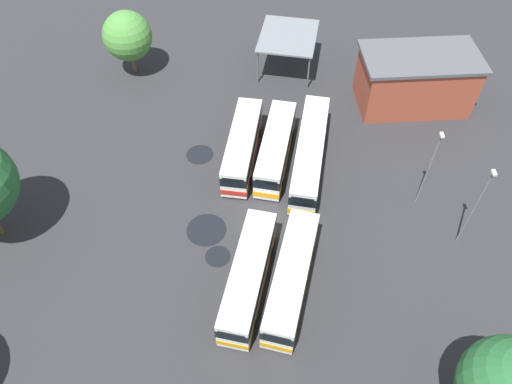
{
  "coord_description": "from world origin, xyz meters",
  "views": [
    {
      "loc": [
        27.01,
        -0.89,
        35.89
      ],
      "look_at": [
        -1.65,
        -0.72,
        1.56
      ],
      "focal_mm": 34.28,
      "sensor_mm": 36.0,
      "label": 1
    }
  ],
  "objects_px": {
    "bus_row0_slot0": "(243,146)",
    "bus_row1_slot1": "(248,276)",
    "bus_row0_slot2": "(310,152)",
    "lamp_post_by_building": "(429,168)",
    "depot_building": "(415,80)",
    "bus_row1_slot2": "(291,277)",
    "maintenance_shelter": "(288,37)",
    "bus_row0_slot1": "(276,148)",
    "tree_east_edge": "(127,36)",
    "lamp_post_near_entrance": "(476,206)"
  },
  "relations": [
    {
      "from": "bus_row0_slot1",
      "to": "depot_building",
      "type": "xyz_separation_m",
      "value": [
        -9.08,
        15.39,
        1.25
      ]
    },
    {
      "from": "bus_row1_slot1",
      "to": "lamp_post_by_building",
      "type": "relative_size",
      "value": 1.28
    },
    {
      "from": "bus_row0_slot2",
      "to": "bus_row1_slot1",
      "type": "distance_m",
      "value": 14.94
    },
    {
      "from": "depot_building",
      "to": "maintenance_shelter",
      "type": "height_order",
      "value": "depot_building"
    },
    {
      "from": "bus_row0_slot1",
      "to": "lamp_post_near_entrance",
      "type": "distance_m",
      "value": 18.75
    },
    {
      "from": "bus_row1_slot2",
      "to": "lamp_post_by_building",
      "type": "distance_m",
      "value": 15.52
    },
    {
      "from": "bus_row1_slot2",
      "to": "lamp_post_by_building",
      "type": "relative_size",
      "value": 1.31
    },
    {
      "from": "bus_row0_slot1",
      "to": "tree_east_edge",
      "type": "xyz_separation_m",
      "value": [
        -15.03,
        -16.4,
        2.96
      ]
    },
    {
      "from": "tree_east_edge",
      "to": "lamp_post_by_building",
      "type": "bearing_deg",
      "value": 55.33
    },
    {
      "from": "lamp_post_near_entrance",
      "to": "maintenance_shelter",
      "type": "bearing_deg",
      "value": -151.4
    },
    {
      "from": "bus_row0_slot0",
      "to": "depot_building",
      "type": "relative_size",
      "value": 0.87
    },
    {
      "from": "depot_building",
      "to": "lamp_post_near_entrance",
      "type": "relative_size",
      "value": 1.42
    },
    {
      "from": "bus_row0_slot1",
      "to": "bus_row1_slot2",
      "type": "bearing_deg",
      "value": 3.18
    },
    {
      "from": "bus_row0_slot2",
      "to": "bus_row1_slot2",
      "type": "bearing_deg",
      "value": -10.34
    },
    {
      "from": "bus_row0_slot1",
      "to": "bus_row1_slot2",
      "type": "height_order",
      "value": "same"
    },
    {
      "from": "bus_row0_slot2",
      "to": "tree_east_edge",
      "type": "xyz_separation_m",
      "value": [
        -15.59,
        -19.72,
        2.96
      ]
    },
    {
      "from": "maintenance_shelter",
      "to": "bus_row1_slot2",
      "type": "bearing_deg",
      "value": -2.03
    },
    {
      "from": "bus_row0_slot1",
      "to": "depot_building",
      "type": "bearing_deg",
      "value": 120.55
    },
    {
      "from": "maintenance_shelter",
      "to": "lamp_post_by_building",
      "type": "bearing_deg",
      "value": 27.84
    },
    {
      "from": "lamp_post_by_building",
      "to": "depot_building",
      "type": "bearing_deg",
      "value": 170.79
    },
    {
      "from": "bus_row0_slot1",
      "to": "bus_row1_slot2",
      "type": "xyz_separation_m",
      "value": [
        14.41,
        0.8,
        0.0
      ]
    },
    {
      "from": "lamp_post_by_building",
      "to": "bus_row0_slot1",
      "type": "bearing_deg",
      "value": -112.25
    },
    {
      "from": "bus_row1_slot1",
      "to": "tree_east_edge",
      "type": "relative_size",
      "value": 1.47
    },
    {
      "from": "bus_row1_slot1",
      "to": "maintenance_shelter",
      "type": "xyz_separation_m",
      "value": [
        -30.1,
        4.49,
        2.26
      ]
    },
    {
      "from": "bus_row1_slot2",
      "to": "lamp_post_by_building",
      "type": "bearing_deg",
      "value": 126.52
    },
    {
      "from": "lamp_post_near_entrance",
      "to": "bus_row0_slot0",
      "type": "bearing_deg",
      "value": -117.78
    },
    {
      "from": "bus_row0_slot2",
      "to": "maintenance_shelter",
      "type": "distance_m",
      "value": 16.61
    },
    {
      "from": "bus_row0_slot0",
      "to": "bus_row1_slot1",
      "type": "distance_m",
      "value": 14.65
    },
    {
      "from": "bus_row0_slot1",
      "to": "depot_building",
      "type": "distance_m",
      "value": 17.91
    },
    {
      "from": "bus_row1_slot1",
      "to": "lamp_post_by_building",
      "type": "bearing_deg",
      "value": 119.72
    },
    {
      "from": "bus_row1_slot2",
      "to": "lamp_post_near_entrance",
      "type": "xyz_separation_m",
      "value": [
        -4.74,
        14.97,
        3.04
      ]
    },
    {
      "from": "bus_row1_slot2",
      "to": "bus_row0_slot1",
      "type": "bearing_deg",
      "value": -176.82
    },
    {
      "from": "bus_row1_slot1",
      "to": "bus_row0_slot2",
      "type": "bearing_deg",
      "value": 156.59
    },
    {
      "from": "bus_row0_slot0",
      "to": "depot_building",
      "type": "height_order",
      "value": "depot_building"
    },
    {
      "from": "maintenance_shelter",
      "to": "bus_row0_slot2",
      "type": "bearing_deg",
      "value": 5.06
    },
    {
      "from": "depot_building",
      "to": "tree_east_edge",
      "type": "distance_m",
      "value": 32.38
    },
    {
      "from": "bus_row0_slot1",
      "to": "bus_row0_slot2",
      "type": "height_order",
      "value": "same"
    },
    {
      "from": "lamp_post_by_building",
      "to": "tree_east_edge",
      "type": "distance_m",
      "value": 35.8
    },
    {
      "from": "bus_row0_slot1",
      "to": "bus_row0_slot2",
      "type": "xyz_separation_m",
      "value": [
        0.57,
        3.33,
        0.0
      ]
    },
    {
      "from": "bus_row1_slot1",
      "to": "maintenance_shelter",
      "type": "bearing_deg",
      "value": 171.52
    },
    {
      "from": "bus_row1_slot2",
      "to": "depot_building",
      "type": "bearing_deg",
      "value": 148.16
    },
    {
      "from": "bus_row1_slot2",
      "to": "lamp_post_by_building",
      "type": "xyz_separation_m",
      "value": [
        -9.07,
        12.25,
        2.91
      ]
    },
    {
      "from": "bus_row0_slot0",
      "to": "bus_row1_slot2",
      "type": "bearing_deg",
      "value": 15.37
    },
    {
      "from": "bus_row0_slot2",
      "to": "lamp_post_by_building",
      "type": "height_order",
      "value": "lamp_post_by_building"
    },
    {
      "from": "bus_row0_slot0",
      "to": "bus_row0_slot1",
      "type": "bearing_deg",
      "value": 83.79
    },
    {
      "from": "bus_row0_slot2",
      "to": "lamp_post_by_building",
      "type": "distance_m",
      "value": 11.22
    },
    {
      "from": "bus_row0_slot0",
      "to": "bus_row1_slot1",
      "type": "bearing_deg",
      "value": 2.52
    },
    {
      "from": "depot_building",
      "to": "maintenance_shelter",
      "type": "relative_size",
      "value": 1.45
    },
    {
      "from": "bus_row0_slot0",
      "to": "lamp_post_near_entrance",
      "type": "height_order",
      "value": "lamp_post_near_entrance"
    },
    {
      "from": "depot_building",
      "to": "lamp_post_near_entrance",
      "type": "distance_m",
      "value": 18.84
    }
  ]
}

